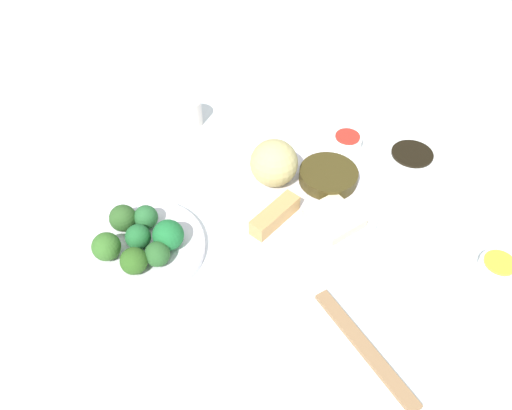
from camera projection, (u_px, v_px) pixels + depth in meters
The scene contains 22 objects.
tabletop at pixel (301, 221), 0.87m from camera, with size 2.20×2.20×0.02m, color white.
main_plate at pixel (302, 203), 0.88m from camera, with size 0.26×0.26×0.02m, color white.
rice_scoop at pixel (274, 163), 0.87m from camera, with size 0.08×0.08×0.08m, color tan.
spring_roll at pixel (275, 215), 0.83m from camera, with size 0.10×0.03×0.03m, color tan.
crab_rangoon_wonton at pixel (334, 218), 0.83m from camera, with size 0.07×0.08×0.02m, color beige.
stir_fry_heap at pixel (328, 176), 0.90m from camera, with size 0.10×0.10×0.02m, color #3F3515.
broccoli_plate at pixel (141, 248), 0.81m from camera, with size 0.21×0.21×0.01m, color white.
broccoli_floret_0 at pixel (138, 237), 0.79m from camera, with size 0.04×0.04×0.04m, color #226730.
broccoli_floret_1 at pixel (123, 218), 0.82m from camera, with size 0.04×0.04×0.04m, color #315B26.
broccoli_floret_2 at pixel (168, 233), 0.79m from camera, with size 0.05×0.05×0.05m, color #1F7235.
broccoli_floret_3 at pixel (146, 217), 0.82m from camera, with size 0.04×0.04×0.04m, color #2B6934.
broccoli_floret_4 at pixel (134, 261), 0.76m from camera, with size 0.04×0.04×0.04m, color #2F5D1D.
broccoli_floret_5 at pixel (106, 247), 0.77m from camera, with size 0.04×0.04×0.04m, color #386C27.
broccoli_floret_6 at pixel (157, 254), 0.77m from camera, with size 0.04×0.04×0.04m, color #2B5E29.
soy_sauce_bowl at pixel (410, 161), 0.94m from camera, with size 0.09×0.09×0.03m, color white.
soy_sauce_bowl_liquid at pixel (412, 154), 0.93m from camera, with size 0.08×0.08×0.00m, color black.
sauce_ramekin_hot_mustard at pixel (497, 268), 0.78m from camera, with size 0.06×0.06×0.02m, color white.
sauce_ramekin_hot_mustard_liquid at pixel (500, 263), 0.77m from camera, with size 0.05×0.05×0.00m, color yellow.
sauce_ramekin_sweet_and_sour at pixel (347, 142), 0.99m from camera, with size 0.06×0.06×0.02m, color white.
sauce_ramekin_sweet_and_sour_liquid at pixel (348, 137), 0.98m from camera, with size 0.05×0.05×0.00m, color red.
teacup at pixel (188, 113), 1.02m from camera, with size 0.06×0.06×0.05m, color silver.
chopsticks_pair at pixel (365, 348), 0.69m from camera, with size 0.20×0.02×0.01m, color #9B734C.
Camera 1 is at (-0.26, -0.52, 0.66)m, focal length 35.57 mm.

